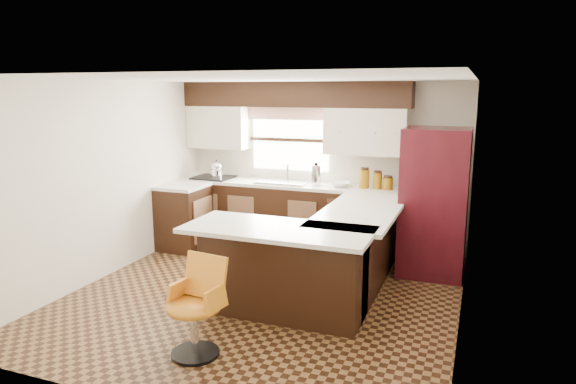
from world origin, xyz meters
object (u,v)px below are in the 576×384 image
at_px(peninsula_return, 283,272).
at_px(refrigerator, 434,202).
at_px(bar_chair, 194,308).
at_px(peninsula_long, 356,250).

height_order(peninsula_return, refrigerator, refrigerator).
relative_size(refrigerator, bar_chair, 2.11).
bearing_deg(refrigerator, peninsula_long, -133.91).
bearing_deg(peninsula_long, bar_chair, -114.55).
bearing_deg(peninsula_long, refrigerator, 46.09).
distance_m(peninsula_return, bar_chair, 1.15).
bearing_deg(peninsula_return, bar_chair, -110.95).
distance_m(peninsula_long, bar_chair, 2.25).
xyz_separation_m(peninsula_long, refrigerator, (0.79, 0.82, 0.47)).
height_order(peninsula_long, peninsula_return, same).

